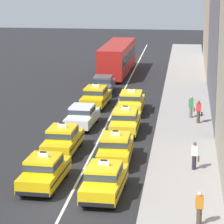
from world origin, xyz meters
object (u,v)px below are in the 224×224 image
(sedan_left_third, at_px, (82,115))
(taxi_right_third, at_px, (125,121))
(taxi_left_second, at_px, (63,139))
(pedestrian_by_storefront, at_px, (191,107))
(bus_left_sixth, at_px, (117,57))
(taxi_right_second, at_px, (116,148))
(taxi_left_fourth, at_px, (96,96))
(pedestrian_near_crosswalk, at_px, (195,156))
(taxi_left_nearest, at_px, (44,171))
(pedestrian_trailing, at_px, (199,208))
(taxi_right_nearest, at_px, (104,180))
(pedestrian_mid_block, at_px, (199,112))
(sedan_left_fifth, at_px, (103,84))
(taxi_right_fourth, at_px, (131,102))

(sedan_left_third, height_order, taxi_right_third, taxi_right_third)
(taxi_left_second, xyz_separation_m, pedestrian_by_storefront, (7.86, 9.30, 0.09))
(bus_left_sixth, bearing_deg, sedan_left_third, -90.30)
(bus_left_sixth, bearing_deg, taxi_right_second, -83.70)
(taxi_left_fourth, distance_m, pedestrian_by_storefront, 8.31)
(taxi_right_third, height_order, pedestrian_near_crosswalk, taxi_right_third)
(taxi_left_second, height_order, taxi_right_second, same)
(pedestrian_near_crosswalk, relative_size, pedestrian_by_storefront, 0.98)
(taxi_left_nearest, distance_m, taxi_left_fourth, 18.43)
(taxi_left_fourth, distance_m, pedestrian_trailing, 24.03)
(taxi_left_fourth, bearing_deg, pedestrian_near_crosswalk, -62.65)
(bus_left_sixth, bearing_deg, taxi_right_third, -82.10)
(taxi_right_second, bearing_deg, taxi_right_nearest, -89.31)
(taxi_right_second, relative_size, taxi_right_third, 1.01)
(taxi_left_fourth, relative_size, taxi_right_nearest, 1.00)
(taxi_right_nearest, distance_m, pedestrian_mid_block, 15.44)
(pedestrian_by_storefront, bearing_deg, taxi_right_second, -112.47)
(taxi_left_second, xyz_separation_m, pedestrian_mid_block, (8.39, 7.77, 0.10))
(pedestrian_mid_block, relative_size, pedestrian_by_storefront, 1.01)
(taxi_left_fourth, bearing_deg, sedan_left_fifth, 91.28)
(taxi_right_second, bearing_deg, taxi_left_second, 157.92)
(taxi_right_fourth, bearing_deg, taxi_left_nearest, -100.20)
(taxi_right_nearest, xyz_separation_m, pedestrian_mid_block, (4.89, 14.65, 0.10))
(taxi_right_nearest, distance_m, pedestrian_by_storefront, 16.74)
(pedestrian_near_crosswalk, bearing_deg, bus_left_sixth, 104.56)
(pedestrian_near_crosswalk, bearing_deg, taxi_right_nearest, -136.52)
(taxi_right_fourth, xyz_separation_m, pedestrian_near_crosswalk, (4.79, -13.49, 0.07))
(taxi_right_second, xyz_separation_m, pedestrian_near_crosswalk, (4.58, -1.19, 0.07))
(taxi_left_second, xyz_separation_m, taxi_right_third, (3.36, 4.95, 0.00))
(taxi_left_second, bearing_deg, taxi_left_nearest, -88.00)
(taxi_left_second, relative_size, sedan_left_third, 1.05)
(sedan_left_fifth, bearing_deg, taxi_right_nearest, -82.11)
(taxi_right_second, bearing_deg, taxi_right_third, 90.63)
(taxi_right_nearest, distance_m, pedestrian_trailing, 5.71)
(taxi_left_fourth, xyz_separation_m, sedan_left_fifth, (-0.12, 5.25, -0.03))
(taxi_right_second, bearing_deg, taxi_right_fourth, 90.95)
(taxi_right_nearest, relative_size, pedestrian_mid_block, 2.80)
(taxi_left_nearest, bearing_deg, pedestrian_mid_block, 59.10)
(sedan_left_third, bearing_deg, taxi_right_second, -66.62)
(taxi_left_second, xyz_separation_m, sedan_left_third, (0.17, 6.17, -0.03))
(sedan_left_fifth, xyz_separation_m, pedestrian_near_crosswalk, (7.93, -20.36, 0.10))
(sedan_left_fifth, relative_size, pedestrian_near_crosswalk, 2.70)
(taxi_left_nearest, xyz_separation_m, pedestrian_near_crosswalk, (7.81, 3.31, 0.07))
(taxi_left_fourth, bearing_deg, pedestrian_mid_block, -30.13)
(taxi_right_third, bearing_deg, taxi_left_second, -124.19)
(taxi_right_fourth, distance_m, pedestrian_trailing, 21.63)
(taxi_left_fourth, bearing_deg, pedestrian_by_storefront, -22.88)
(taxi_right_third, distance_m, pedestrian_mid_block, 5.77)
(pedestrian_trailing, bearing_deg, bus_left_sixth, 101.93)
(taxi_right_fourth, xyz_separation_m, pedestrian_mid_block, (5.16, -3.13, 0.10))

